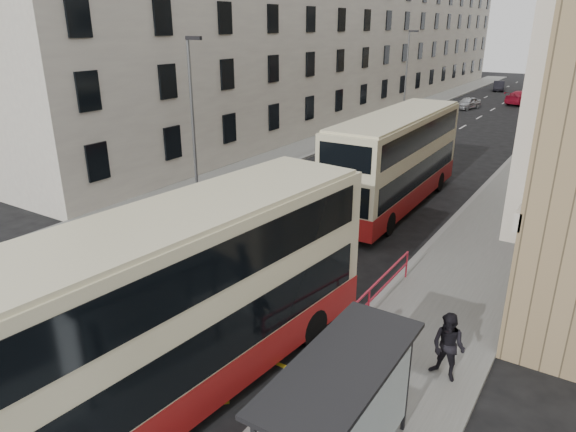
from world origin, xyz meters
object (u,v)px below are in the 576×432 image
Objects in this scene: street_lamp_near at (193,110)px; car_silver at (468,103)px; car_dark at (499,86)px; car_red at (524,98)px; bus_shelter at (339,410)px; pedestrian_far at (350,348)px; street_lamp_far at (407,69)px; double_decker_rear at (396,160)px; pedestrian_mid at (448,347)px; double_decker_front at (175,310)px; white_van at (420,120)px.

street_lamp_near is 2.13× the size of car_silver.
car_red is (5.27, -12.24, 0.13)m from car_dark.
bus_shelter reaches higher than pedestrian_far.
street_lamp_far reaches higher than double_decker_rear.
pedestrian_mid is at bearing 80.69° from bus_shelter.
street_lamp_near is at bearing -21.23° from pedestrian_far.
bus_shelter is 71.06m from car_dark.
double_decker_front is at bearing -68.76° from car_silver.
bus_shelter is 38.99m from white_van.
bus_shelter is 0.53× the size of street_lamp_near.
street_lamp_near reaches higher than bus_shelter.
pedestrian_far reaches higher than car_red.
car_silver is (-5.25, 34.50, -1.74)m from double_decker_rear.
car_dark is at bearing 74.67° from white_van.
street_lamp_near is 2.00× the size of car_dark.
street_lamp_far is 0.66× the size of double_decker_front.
car_red is (5.12, 20.58, -0.02)m from white_van.
pedestrian_mid is 0.46× the size of car_dark.
pedestrian_far reaches higher than car_dark.
white_van is at bearing 106.88° from bus_shelter.
bus_shelter is 44.94m from street_lamp_far.
bus_shelter is 19.38m from street_lamp_near.
car_dark is (-0.15, 32.83, -0.15)m from white_van.
car_silver is 0.94× the size of car_dark.
double_decker_front is at bearing -132.04° from pedestrian_mid.
double_decker_rear is at bearing -59.79° from pedestrian_far.
street_lamp_near is at bearing -155.13° from double_decker_rear.
double_decker_front is at bearing -95.70° from car_dark.
street_lamp_far is 27.27m from double_decker_rear.
double_decker_rear reaches higher than car_silver.
double_decker_rear reaches higher than white_van.
double_decker_rear is at bearing -89.88° from white_van.
bus_shelter is 0.53× the size of street_lamp_far.
bus_shelter is at bearing -88.42° from pedestrian_mid.
street_lamp_far is at bearing 123.12° from pedestrian_mid.
white_van reaches higher than car_dark.
white_van reaches higher than car_silver.
double_decker_rear reaches higher than pedestrian_mid.
pedestrian_far is 67.52m from car_dark.
street_lamp_near and street_lamp_far have the same top height.
bus_shelter is 0.73× the size of white_van.
bus_shelter is 1.13× the size of car_silver.
white_van is 1.55× the size of car_silver.
street_lamp_near is 46.43m from car_red.
bus_shelter is 4.62m from double_decker_front.
double_decker_front reaches higher than car_dark.
street_lamp_near reaches higher than car_red.
double_decker_front is 2.10× the size of white_van.
pedestrian_mid is 0.31× the size of white_van.
pedestrian_mid reaches higher than pedestrian_far.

